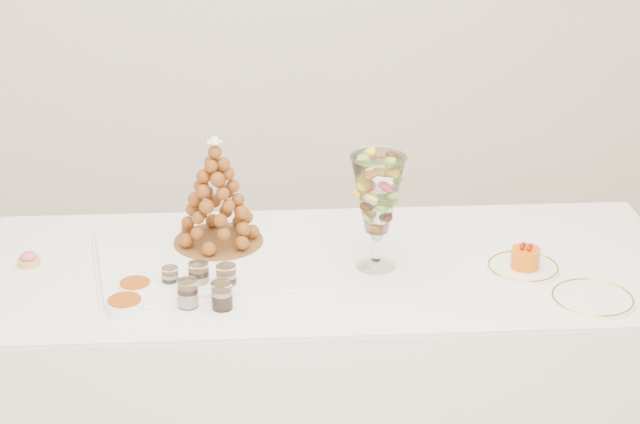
{
  "coord_description": "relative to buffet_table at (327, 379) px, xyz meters",
  "views": [
    {
      "loc": [
        -0.18,
        -2.58,
        2.16
      ],
      "look_at": [
        0.06,
        0.22,
        0.94
      ],
      "focal_mm": 60.0,
      "sensor_mm": 36.0,
      "label": 1
    }
  ],
  "objects": [
    {
      "name": "pink_tart",
      "position": [
        -0.86,
        0.08,
        0.41
      ],
      "size": [
        0.07,
        0.07,
        0.04
      ],
      "color": "tan",
      "rests_on": "buffet_table"
    },
    {
      "name": "croquembouche",
      "position": [
        -0.32,
        0.14,
        0.57
      ],
      "size": [
        0.27,
        0.27,
        0.33
      ],
      "rotation": [
        0.0,
        0.0,
        -0.01
      ],
      "color": "brown",
      "rests_on": "lace_tray"
    },
    {
      "name": "verrine_c",
      "position": [
        -0.29,
        -0.13,
        0.43
      ],
      "size": [
        0.06,
        0.06,
        0.08
      ],
      "primitive_type": "cylinder",
      "rotation": [
        0.0,
        0.0,
        0.14
      ],
      "color": "white",
      "rests_on": "buffet_table"
    },
    {
      "name": "macaron_vase",
      "position": [
        0.14,
        -0.02,
        0.61
      ],
      "size": [
        0.15,
        0.15,
        0.34
      ],
      "color": "white",
      "rests_on": "buffet_table"
    },
    {
      "name": "cake_plate",
      "position": [
        0.56,
        -0.08,
        0.4
      ],
      "size": [
        0.21,
        0.21,
        0.01
      ],
      "primitive_type": "cylinder",
      "color": "white",
      "rests_on": "buffet_table"
    },
    {
      "name": "buffet_table",
      "position": [
        0.0,
        0.0,
        0.0
      ],
      "size": [
        2.07,
        0.87,
        0.78
      ],
      "rotation": [
        0.0,
        0.0,
        -0.03
      ],
      "color": "white",
      "rests_on": "ground"
    },
    {
      "name": "ramekin_back",
      "position": [
        -0.54,
        -0.13,
        0.4
      ],
      "size": [
        0.09,
        0.09,
        0.03
      ],
      "primitive_type": "cylinder",
      "color": "white",
      "rests_on": "buffet_table"
    },
    {
      "name": "verrine_b",
      "position": [
        -0.37,
        -0.12,
        0.43
      ],
      "size": [
        0.06,
        0.06,
        0.08
      ],
      "primitive_type": "cylinder",
      "rotation": [
        0.0,
        0.0,
        -0.13
      ],
      "color": "white",
      "rests_on": "buffet_table"
    },
    {
      "name": "verrine_e",
      "position": [
        -0.3,
        -0.24,
        0.43
      ],
      "size": [
        0.06,
        0.06,
        0.08
      ],
      "primitive_type": "cylinder",
      "rotation": [
        0.0,
        0.0,
        0.14
      ],
      "color": "white",
      "rests_on": "buffet_table"
    },
    {
      "name": "mousse_cake",
      "position": [
        0.56,
        -0.08,
        0.43
      ],
      "size": [
        0.08,
        0.08,
        0.07
      ],
      "color": "#DA5F0A",
      "rests_on": "cake_plate"
    },
    {
      "name": "ramekin_front",
      "position": [
        -0.56,
        -0.23,
        0.41
      ],
      "size": [
        0.1,
        0.1,
        0.03
      ],
      "primitive_type": "cylinder",
      "color": "white",
      "rests_on": "buffet_table"
    },
    {
      "name": "lace_tray",
      "position": [
        -0.33,
        0.06,
        0.4
      ],
      "size": [
        0.72,
        0.59,
        0.02
      ],
      "primitive_type": "cube",
      "rotation": [
        0.0,
        0.0,
        0.15
      ],
      "color": "white",
      "rests_on": "buffet_table"
    },
    {
      "name": "verrine_a",
      "position": [
        -0.45,
        -0.11,
        0.42
      ],
      "size": [
        0.06,
        0.06,
        0.06
      ],
      "primitive_type": "cylinder",
      "rotation": [
        0.0,
        0.0,
        -0.21
      ],
      "color": "white",
      "rests_on": "buffet_table"
    },
    {
      "name": "verrine_d",
      "position": [
        -0.4,
        -0.22,
        0.43
      ],
      "size": [
        0.06,
        0.06,
        0.08
      ],
      "primitive_type": "cylinder",
      "rotation": [
        0.0,
        0.0,
        0.04
      ],
      "color": "white",
      "rests_on": "buffet_table"
    },
    {
      "name": "spare_plate",
      "position": [
        0.7,
        -0.28,
        0.39
      ],
      "size": [
        0.23,
        0.23,
        0.01
      ],
      "primitive_type": "cylinder",
      "color": "white",
      "rests_on": "buffet_table"
    }
  ]
}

